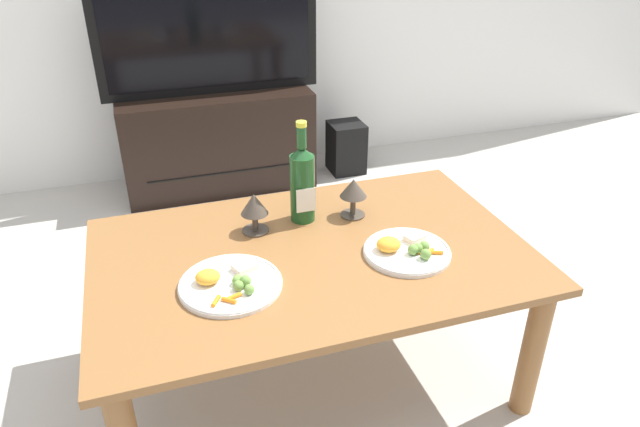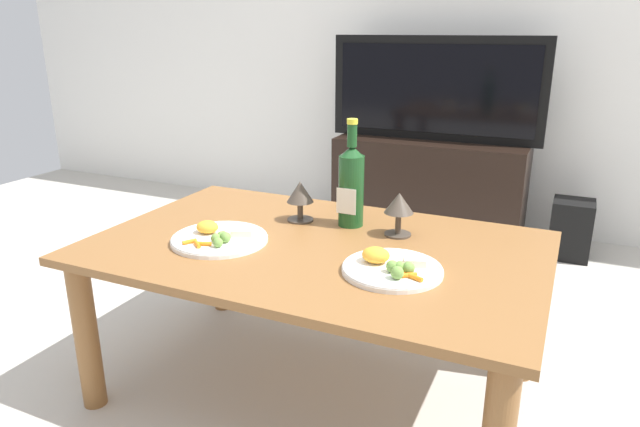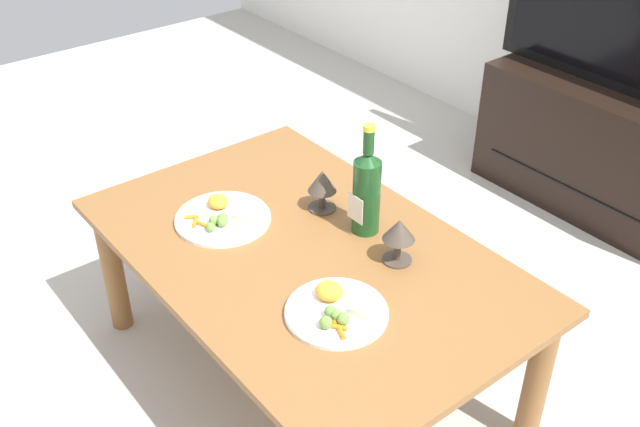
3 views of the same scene
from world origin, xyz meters
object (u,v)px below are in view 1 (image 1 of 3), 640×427
at_px(tv_screen, 209,41).
at_px(dinner_plate_left, 230,283).
at_px(dining_table, 312,272).
at_px(floor_speaker, 346,147).
at_px(goblet_right, 353,190).
at_px(dinner_plate_right, 406,250).
at_px(tv_stand, 218,140).
at_px(wine_bottle, 302,182).
at_px(goblet_left, 254,206).

bearing_deg(tv_screen, dinner_plate_left, -97.52).
bearing_deg(dining_table, floor_speaker, 65.86).
bearing_deg(goblet_right, dinner_plate_right, -76.04).
bearing_deg(tv_stand, tv_screen, -90.00).
distance_m(dinner_plate_left, dinner_plate_right, 0.54).
bearing_deg(floor_speaker, wine_bottle, -116.29).
xyz_separation_m(floor_speaker, wine_bottle, (-0.66, -1.35, 0.49)).
relative_size(floor_speaker, goblet_left, 2.20).
bearing_deg(dinner_plate_left, dinner_plate_right, -0.02).
relative_size(wine_bottle, goblet_right, 2.53).
relative_size(floor_speaker, wine_bottle, 0.86).
xyz_separation_m(goblet_left, goblet_right, (0.34, 0.00, 0.00)).
height_order(wine_bottle, goblet_left, wine_bottle).
bearing_deg(goblet_left, dinner_plate_left, -116.00).
height_order(dining_table, goblet_right, goblet_right).
distance_m(tv_screen, wine_bottle, 1.40).
distance_m(tv_screen, dinner_plate_right, 1.74).
distance_m(tv_stand, dinner_plate_left, 1.72).
xyz_separation_m(dining_table, dinner_plate_left, (-0.27, -0.10, 0.09)).
distance_m(wine_bottle, goblet_right, 0.18).
height_order(floor_speaker, dinner_plate_right, dinner_plate_right).
distance_m(wine_bottle, goblet_left, 0.18).
bearing_deg(goblet_right, dining_table, -139.03).
distance_m(tv_stand, goblet_right, 1.48).
distance_m(dining_table, goblet_left, 0.28).
height_order(wine_bottle, goblet_right, wine_bottle).
distance_m(tv_stand, tv_screen, 0.54).
height_order(tv_stand, dinner_plate_right, dinner_plate_right).
xyz_separation_m(dinner_plate_left, dinner_plate_right, (0.54, -0.00, 0.00)).
relative_size(dining_table, tv_stand, 1.30).
xyz_separation_m(tv_screen, wine_bottle, (0.08, -1.39, -0.16)).
distance_m(dining_table, dinner_plate_left, 0.30).
relative_size(goblet_left, goblet_right, 0.99).
bearing_deg(wine_bottle, tv_stand, 93.23).
xyz_separation_m(tv_stand, floor_speaker, (0.74, -0.04, -0.12)).
bearing_deg(goblet_left, tv_screen, 86.39).
xyz_separation_m(floor_speaker, goblet_left, (-0.83, -1.38, 0.44)).
bearing_deg(floor_speaker, goblet_right, -109.89).
relative_size(wine_bottle, goblet_left, 2.56).
relative_size(dining_table, goblet_left, 9.78).
xyz_separation_m(wine_bottle, goblet_left, (-0.17, -0.03, -0.05)).
xyz_separation_m(tv_stand, goblet_left, (-0.09, -1.42, 0.32)).
distance_m(goblet_right, dinner_plate_left, 0.55).
height_order(tv_stand, wine_bottle, wine_bottle).
bearing_deg(goblet_left, dining_table, -51.63).
relative_size(floor_speaker, goblet_right, 2.18).
xyz_separation_m(tv_stand, tv_screen, (0.00, -0.00, 0.54)).
height_order(tv_screen, dinner_plate_right, tv_screen).
distance_m(dining_table, wine_bottle, 0.30).
bearing_deg(goblet_right, dinner_plate_left, -149.68).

